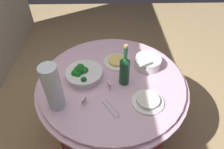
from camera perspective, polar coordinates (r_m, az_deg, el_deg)
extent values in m
plane|color=tan|center=(2.12, 0.00, -15.72)|extent=(6.00, 6.00, 0.00)
cylinder|color=maroon|center=(1.83, 0.00, -10.17)|extent=(1.01, 1.01, 0.69)
cylinder|color=#E0B2C6|center=(1.56, 0.00, -2.40)|extent=(1.16, 1.16, 0.02)
cylinder|color=#E0B2C6|center=(1.54, 0.00, -1.76)|extent=(1.10, 1.10, 0.03)
cylinder|color=white|center=(1.54, -7.85, -0.10)|extent=(0.26, 0.26, 0.05)
cylinder|color=white|center=(1.52, -7.95, 0.74)|extent=(0.28, 0.28, 0.01)
sphere|color=#196C1E|center=(1.54, -8.77, 2.12)|extent=(0.05, 0.05, 0.05)
sphere|color=#19541E|center=(1.44, -8.04, -1.43)|extent=(0.04, 0.04, 0.04)
sphere|color=#19741E|center=(1.50, -10.45, 0.51)|extent=(0.06, 0.06, 0.06)
sphere|color=#195C1E|center=(1.51, -9.56, 1.21)|extent=(0.07, 0.07, 0.07)
sphere|color=#19821E|center=(1.50, -7.78, 1.05)|extent=(0.04, 0.04, 0.04)
sphere|color=#19611E|center=(1.51, -7.67, 1.31)|extent=(0.05, 0.05, 0.05)
sphere|color=#19531E|center=(1.51, -8.84, 0.92)|extent=(0.06, 0.06, 0.06)
sphere|color=#19721E|center=(1.49, -9.63, 0.05)|extent=(0.04, 0.04, 0.04)
sphere|color=#19661E|center=(1.55, -9.09, 2.25)|extent=(0.05, 0.05, 0.05)
cylinder|color=white|center=(1.66, 9.97, 2.51)|extent=(0.21, 0.21, 0.01)
cylinder|color=white|center=(1.66, 10.01, 2.78)|extent=(0.21, 0.21, 0.01)
cylinder|color=white|center=(1.65, 10.05, 3.04)|extent=(0.21, 0.21, 0.01)
cylinder|color=white|center=(1.64, 10.09, 3.30)|extent=(0.21, 0.21, 0.01)
cylinder|color=white|center=(1.64, 10.13, 3.57)|extent=(0.21, 0.21, 0.01)
cylinder|color=white|center=(1.63, 10.18, 3.84)|extent=(0.21, 0.21, 0.01)
cylinder|color=white|center=(1.63, 10.22, 4.11)|extent=(0.21, 0.21, 0.01)
cylinder|color=white|center=(1.62, 10.26, 4.39)|extent=(0.21, 0.21, 0.01)
cylinder|color=#184827|center=(1.44, 3.55, 0.60)|extent=(0.07, 0.07, 0.20)
cone|color=#184827|center=(1.36, 3.77, 4.31)|extent=(0.07, 0.07, 0.04)
cylinder|color=#184827|center=(1.32, 3.89, 6.32)|extent=(0.03, 0.03, 0.08)
cylinder|color=#B2844C|center=(1.30, 3.99, 8.01)|extent=(0.03, 0.03, 0.02)
cylinder|color=silver|center=(1.29, -16.43, -3.67)|extent=(0.11, 0.11, 0.34)
sphere|color=#E5B26B|center=(1.40, -15.23, -6.68)|extent=(0.06, 0.06, 0.06)
sphere|color=#E5B26B|center=(1.38, -16.19, -7.67)|extent=(0.06, 0.06, 0.06)
sphere|color=#E5B26B|center=(1.37, -14.71, -7.69)|extent=(0.06, 0.06, 0.06)
sphere|color=#72C64C|center=(1.36, -16.15, -5.34)|extent=(0.06, 0.06, 0.06)
sphere|color=#72C64C|center=(1.33, -16.31, -6.51)|extent=(0.06, 0.06, 0.06)
sphere|color=#72C64C|center=(1.34, -14.91, -5.86)|extent=(0.06, 0.06, 0.06)
sphere|color=red|center=(1.31, -16.99, -4.12)|extent=(0.06, 0.06, 0.06)
sphere|color=red|center=(1.29, -16.26, -5.05)|extent=(0.06, 0.06, 0.06)
sphere|color=red|center=(1.31, -15.43, -3.95)|extent=(0.06, 0.06, 0.06)
cylinder|color=silver|center=(1.34, -0.91, -9.87)|extent=(0.14, 0.09, 0.01)
cylinder|color=silver|center=(1.35, 0.37, -9.18)|extent=(0.14, 0.09, 0.01)
sphere|color=silver|center=(1.31, 1.75, -11.84)|extent=(0.01, 0.01, 0.01)
cylinder|color=white|center=(1.67, 1.40, 3.57)|extent=(0.22, 0.22, 0.01)
cylinder|color=#EACC60|center=(1.66, 1.41, 4.00)|extent=(0.14, 0.14, 0.02)
cylinder|color=white|center=(1.40, 10.08, -7.62)|extent=(0.22, 0.22, 0.01)
cylinder|color=white|center=(1.38, 10.17, -7.14)|extent=(0.16, 0.16, 0.02)
cube|color=white|center=(1.45, -0.92, -3.10)|extent=(0.05, 0.02, 0.05)
cube|color=maroon|center=(1.43, -0.93, -2.62)|extent=(0.05, 0.03, 0.01)
cube|color=white|center=(1.36, -7.88, -7.45)|extent=(0.05, 0.03, 0.05)
cube|color=maroon|center=(1.35, -7.95, -6.97)|extent=(0.05, 0.03, 0.01)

